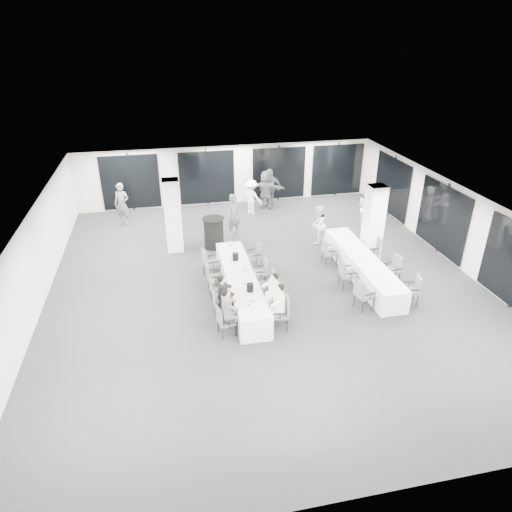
# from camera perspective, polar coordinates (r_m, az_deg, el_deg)

# --- Properties ---
(room) EXTENTS (14.04, 16.04, 2.84)m
(room) POSITION_cam_1_polar(r_m,az_deg,el_deg) (15.87, 3.39, 3.29)
(room) COLOR #26262B
(room) RESTS_ON ground
(column_left) EXTENTS (0.60, 0.60, 2.80)m
(column_left) POSITION_cam_1_polar(r_m,az_deg,el_deg) (17.31, -10.35, 4.96)
(column_left) COLOR white
(column_left) RESTS_ON floor
(column_right) EXTENTS (0.60, 0.60, 2.80)m
(column_right) POSITION_cam_1_polar(r_m,az_deg,el_deg) (16.90, 14.44, 4.00)
(column_right) COLOR white
(column_right) RESTS_ON floor
(banquet_table_main) EXTENTS (0.90, 5.00, 0.75)m
(banquet_table_main) POSITION_cam_1_polar(r_m,az_deg,el_deg) (14.44, -1.91, -3.70)
(banquet_table_main) COLOR silver
(banquet_table_main) RESTS_ON floor
(banquet_table_side) EXTENTS (0.90, 5.00, 0.75)m
(banquet_table_side) POSITION_cam_1_polar(r_m,az_deg,el_deg) (15.96, 13.07, -1.28)
(banquet_table_side) COLOR silver
(banquet_table_side) RESTS_ON floor
(cocktail_table) EXTENTS (0.86, 0.86, 1.20)m
(cocktail_table) POSITION_cam_1_polar(r_m,az_deg,el_deg) (17.64, -5.29, 2.93)
(cocktail_table) COLOR black
(cocktail_table) RESTS_ON floor
(chair_main_left_near) EXTENTS (0.52, 0.56, 0.89)m
(chair_main_left_near) POSITION_cam_1_polar(r_m,az_deg,el_deg) (12.63, -4.06, -7.95)
(chair_main_left_near) COLOR #4A4D51
(chair_main_left_near) RESTS_ON floor
(chair_main_left_second) EXTENTS (0.50, 0.55, 0.92)m
(chair_main_left_second) POSITION_cam_1_polar(r_m,az_deg,el_deg) (13.28, -4.58, -5.97)
(chair_main_left_second) COLOR #4A4D51
(chair_main_left_second) RESTS_ON floor
(chair_main_left_mid) EXTENTS (0.50, 0.54, 0.89)m
(chair_main_left_mid) POSITION_cam_1_polar(r_m,az_deg,el_deg) (13.99, -5.03, -4.22)
(chair_main_left_mid) COLOR #4A4D51
(chair_main_left_mid) RESTS_ON floor
(chair_main_left_fourth) EXTENTS (0.51, 0.57, 1.00)m
(chair_main_left_fourth) POSITION_cam_1_polar(r_m,az_deg,el_deg) (14.66, -5.48, -2.44)
(chair_main_left_fourth) COLOR #4A4D51
(chair_main_left_fourth) RESTS_ON floor
(chair_main_left_far) EXTENTS (0.60, 0.64, 1.03)m
(chair_main_left_far) POSITION_cam_1_polar(r_m,az_deg,el_deg) (15.50, -5.92, -0.69)
(chair_main_left_far) COLOR #4A4D51
(chair_main_left_far) RESTS_ON floor
(chair_main_right_near) EXTENTS (0.57, 0.61, 0.99)m
(chair_main_right_near) POSITION_cam_1_polar(r_m,az_deg,el_deg) (12.86, 3.33, -6.91)
(chair_main_right_near) COLOR #4A4D51
(chair_main_right_near) RESTS_ON floor
(chair_main_right_second) EXTENTS (0.55, 0.59, 0.98)m
(chair_main_right_second) POSITION_cam_1_polar(r_m,az_deg,el_deg) (13.39, 2.61, -5.40)
(chair_main_right_second) COLOR #4A4D51
(chair_main_right_second) RESTS_ON floor
(chair_main_right_mid) EXTENTS (0.55, 0.60, 0.99)m
(chair_main_right_mid) POSITION_cam_1_polar(r_m,az_deg,el_deg) (14.19, 1.66, -3.38)
(chair_main_right_mid) COLOR #4A4D51
(chair_main_right_mid) RESTS_ON floor
(chair_main_right_fourth) EXTENTS (0.48, 0.53, 0.89)m
(chair_main_right_fourth) POSITION_cam_1_polar(r_m,az_deg,el_deg) (15.02, 0.79, -1.82)
(chair_main_right_fourth) COLOR #4A4D51
(chair_main_right_fourth) RESTS_ON floor
(chair_main_right_far) EXTENTS (0.60, 0.63, 1.00)m
(chair_main_right_far) POSITION_cam_1_polar(r_m,az_deg,el_deg) (15.96, -0.05, 0.25)
(chair_main_right_far) COLOR #4A4D51
(chair_main_right_far) RESTS_ON floor
(chair_side_left_near) EXTENTS (0.59, 0.62, 0.98)m
(chair_side_left_near) POSITION_cam_1_polar(r_m,az_deg,el_deg) (14.04, 13.18, -4.54)
(chair_side_left_near) COLOR #4A4D51
(chair_side_left_near) RESTS_ON floor
(chair_side_left_mid) EXTENTS (0.53, 0.59, 1.00)m
(chair_side_left_mid) POSITION_cam_1_polar(r_m,az_deg,el_deg) (15.07, 11.16, -1.98)
(chair_side_left_mid) COLOR #4A4D51
(chair_side_left_mid) RESTS_ON floor
(chair_side_left_far) EXTENTS (0.49, 0.55, 0.95)m
(chair_side_left_far) POSITION_cam_1_polar(r_m,az_deg,el_deg) (16.48, 8.96, 0.70)
(chair_side_left_far) COLOR #4A4D51
(chair_side_left_far) RESTS_ON floor
(chair_side_right_near) EXTENTS (0.58, 0.60, 0.94)m
(chair_side_right_near) POSITION_cam_1_polar(r_m,az_deg,el_deg) (14.78, 19.08, -3.81)
(chair_side_right_near) COLOR #4A4D51
(chair_side_right_near) RESTS_ON floor
(chair_side_right_mid) EXTENTS (0.58, 0.61, 0.98)m
(chair_side_right_mid) POSITION_cam_1_polar(r_m,az_deg,el_deg) (15.75, 16.82, -1.42)
(chair_side_right_mid) COLOR #4A4D51
(chair_side_right_mid) RESTS_ON floor
(chair_side_right_far) EXTENTS (0.50, 0.56, 0.98)m
(chair_side_right_far) POSITION_cam_1_polar(r_m,az_deg,el_deg) (16.99, 14.43, 1.01)
(chair_side_right_far) COLOR #4A4D51
(chair_side_right_far) RESTS_ON floor
(seated_guest_a) EXTENTS (0.50, 0.38, 1.44)m
(seated_guest_a) POSITION_cam_1_polar(r_m,az_deg,el_deg) (12.49, -3.39, -6.66)
(seated_guest_a) COLOR #54565C
(seated_guest_a) RESTS_ON floor
(seated_guest_b) EXTENTS (0.50, 0.38, 1.44)m
(seated_guest_b) POSITION_cam_1_polar(r_m,az_deg,el_deg) (13.15, -3.92, -4.81)
(seated_guest_b) COLOR black
(seated_guest_b) RESTS_ON floor
(seated_guest_c) EXTENTS (0.50, 0.38, 1.44)m
(seated_guest_c) POSITION_cam_1_polar(r_m,az_deg,el_deg) (12.70, 2.61, -6.02)
(seated_guest_c) COLOR white
(seated_guest_c) RESTS_ON floor
(seated_guest_d) EXTENTS (0.50, 0.38, 1.44)m
(seated_guest_d) POSITION_cam_1_polar(r_m,az_deg,el_deg) (13.22, 1.94, -4.58)
(seated_guest_d) COLOR white
(seated_guest_d) RESTS_ON floor
(standing_guest_a) EXTENTS (0.91, 0.84, 2.00)m
(standing_guest_a) POSITION_cam_1_polar(r_m,az_deg,el_deg) (18.48, -2.75, 5.45)
(standing_guest_a) COLOR #54565C
(standing_guest_a) RESTS_ON floor
(standing_guest_b) EXTENTS (0.98, 0.94, 1.75)m
(standing_guest_b) POSITION_cam_1_polar(r_m,az_deg,el_deg) (17.99, 7.78, 4.21)
(standing_guest_b) COLOR white
(standing_guest_b) RESTS_ON floor
(standing_guest_c) EXTENTS (1.27, 1.22, 1.80)m
(standing_guest_c) POSITION_cam_1_polar(r_m,az_deg,el_deg) (20.82, -0.56, 7.66)
(standing_guest_c) COLOR white
(standing_guest_c) RESTS_ON floor
(standing_guest_d) EXTENTS (1.31, 0.85, 2.08)m
(standing_guest_d) POSITION_cam_1_polar(r_m,az_deg,el_deg) (21.66, 1.80, 8.80)
(standing_guest_d) COLOR #54565C
(standing_guest_d) RESTS_ON floor
(standing_guest_e) EXTENTS (0.62, 0.92, 1.79)m
(standing_guest_e) POSITION_cam_1_polar(r_m,az_deg,el_deg) (20.14, 14.46, 6.12)
(standing_guest_e) COLOR white
(standing_guest_e) RESTS_ON floor
(standing_guest_f) EXTENTS (2.03, 1.48, 2.07)m
(standing_guest_f) POSITION_cam_1_polar(r_m,az_deg,el_deg) (21.44, 1.27, 8.61)
(standing_guest_f) COLOR #54565C
(standing_guest_f) RESTS_ON floor
(standing_guest_g) EXTENTS (0.92, 0.84, 2.05)m
(standing_guest_g) POSITION_cam_1_polar(r_m,az_deg,el_deg) (20.44, -16.46, 6.56)
(standing_guest_g) COLOR #54565C
(standing_guest_g) RESTS_ON floor
(standing_guest_h) EXTENTS (0.80, 1.12, 2.11)m
(standing_guest_h) POSITION_cam_1_polar(r_m,az_deg,el_deg) (19.66, 13.78, 6.21)
(standing_guest_h) COLOR white
(standing_guest_h) RESTS_ON floor
(ice_bucket_near) EXTENTS (0.21, 0.21, 0.24)m
(ice_bucket_near) POSITION_cam_1_polar(r_m,az_deg,el_deg) (13.34, -0.75, -3.96)
(ice_bucket_near) COLOR black
(ice_bucket_near) RESTS_ON banquet_table_main
(ice_bucket_far) EXTENTS (0.21, 0.21, 0.24)m
(ice_bucket_far) POSITION_cam_1_polar(r_m,az_deg,el_deg) (15.12, -2.58, -0.09)
(ice_bucket_far) COLOR black
(ice_bucket_far) RESTS_ON banquet_table_main
(water_bottle_a) EXTENTS (0.06, 0.06, 0.20)m
(water_bottle_a) POSITION_cam_1_polar(r_m,az_deg,el_deg) (12.64, -0.87, -5.96)
(water_bottle_a) COLOR silver
(water_bottle_a) RESTS_ON banquet_table_main
(water_bottle_b) EXTENTS (0.07, 0.07, 0.20)m
(water_bottle_b) POSITION_cam_1_polar(r_m,az_deg,el_deg) (14.42, -1.37, -1.54)
(water_bottle_b) COLOR silver
(water_bottle_b) RESTS_ON banquet_table_main
(water_bottle_c) EXTENTS (0.07, 0.07, 0.21)m
(water_bottle_c) POSITION_cam_1_polar(r_m,az_deg,el_deg) (16.03, -3.28, 1.47)
(water_bottle_c) COLOR silver
(water_bottle_c) RESTS_ON banquet_table_main
(plate_a) EXTENTS (0.20, 0.20, 0.03)m
(plate_a) POSITION_cam_1_polar(r_m,az_deg,el_deg) (12.86, -0.76, -5.81)
(plate_a) COLOR white
(plate_a) RESTS_ON banquet_table_main
(plate_b) EXTENTS (0.19, 0.19, 0.03)m
(plate_b) POSITION_cam_1_polar(r_m,az_deg,el_deg) (12.91, -0.26, -5.65)
(plate_b) COLOR white
(plate_b) RESTS_ON banquet_table_main
(plate_c) EXTENTS (0.19, 0.19, 0.03)m
(plate_c) POSITION_cam_1_polar(r_m,az_deg,el_deg) (13.76, -1.54, -3.46)
(plate_c) COLOR white
(plate_c) RESTS_ON banquet_table_main
(wine_glass) EXTENTS (0.07, 0.07, 0.20)m
(wine_glass) POSITION_cam_1_polar(r_m,az_deg,el_deg) (12.28, 0.67, -6.78)
(wine_glass) COLOR silver
(wine_glass) RESTS_ON banquet_table_main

